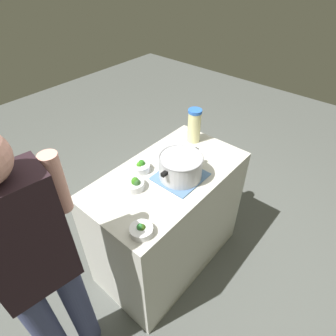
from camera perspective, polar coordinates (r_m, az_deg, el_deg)
The scene contains 9 objects.
ground_plane at distance 2.58m, azimuth -0.00°, elevation -17.36°, with size 8.00×8.00×0.00m, color #555954.
counter_slab at distance 2.20m, azimuth -0.00°, elevation -10.58°, with size 1.14×0.62×0.94m, color beige.
dish_cloth at distance 1.84m, azimuth 2.48°, elevation -1.69°, with size 0.30×0.28×0.01m, color #5477A4.
cooking_pot at distance 1.79m, azimuth 2.56°, elevation 0.38°, with size 0.35×0.28×0.16m.
lemonade_pitcher at distance 2.13m, azimuth 5.33°, elevation 8.56°, with size 0.10×0.10×0.26m.
broccoli_bowl_front at distance 1.52m, azimuth -5.43°, elevation -12.40°, with size 0.13×0.13×0.07m.
broccoli_bowl_center at distance 1.76m, azimuth -6.88°, elevation -3.28°, with size 0.13×0.13×0.09m.
broccoli_bowl_back at distance 1.89m, azimuth -5.55°, elevation 0.29°, with size 0.13×0.13×0.08m.
person_cook at distance 1.53m, azimuth -24.65°, elevation -18.50°, with size 0.50×0.25×1.70m.
Camera 1 is at (1.08, 0.93, 2.15)m, focal length 30.09 mm.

